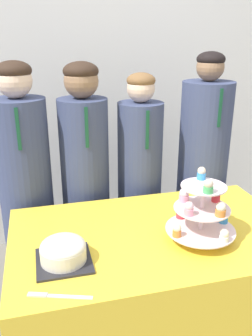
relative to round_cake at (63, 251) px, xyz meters
name	(u,v)px	position (x,y,z in m)	size (l,w,h in m)	color
wall_back	(99,74)	(0.43, 1.50, 0.53)	(9.00, 0.06, 2.70)	silver
table	(153,298)	(0.43, 0.13, -0.44)	(1.33, 0.80, 0.77)	yellow
round_cake	(63,251)	(0.00, 0.00, 0.00)	(0.22, 0.22, 0.11)	#232328
cake_knife	(49,296)	(-0.07, -0.19, -0.05)	(0.23, 0.09, 0.01)	silver
cupcake_stand	(201,211)	(0.61, 0.02, 0.09)	(0.31, 0.31, 0.32)	silver
student_0	(27,200)	(-0.15, 0.73, -0.10)	(0.30, 0.31, 1.51)	#384266
student_1	(86,194)	(0.20, 0.73, -0.10)	(0.28, 0.29, 1.50)	#384266
student_2	(139,194)	(0.53, 0.73, -0.14)	(0.27, 0.28, 1.43)	#384266
student_3	(201,181)	(0.96, 0.73, -0.10)	(0.32, 0.32, 1.54)	#384266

